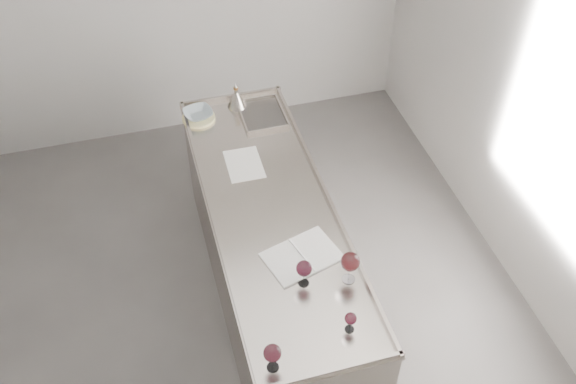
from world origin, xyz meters
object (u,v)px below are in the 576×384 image
object	(u,v)px
wine_funnel	(237,99)
wine_glass_right	(350,262)
wine_glass_small	(351,319)
ceramic_bowl	(198,114)
notebook	(302,256)
counter	(272,256)
wine_glass_middle	(304,269)
wine_glass_left	(272,354)

from	to	relation	value
wine_funnel	wine_glass_right	bearing A→B (deg)	-81.81
wine_glass_small	wine_funnel	size ratio (longest dim) A/B	0.63
wine_glass_right	ceramic_bowl	world-z (taller)	wine_glass_right
notebook	ceramic_bowl	size ratio (longest dim) A/B	2.35
wine_glass_right	ceramic_bowl	xyz separation A→B (m)	(-0.55, 1.67, -0.10)
counter	wine_glass_middle	size ratio (longest dim) A/B	13.94
wine_glass_small	ceramic_bowl	xyz separation A→B (m)	(-0.44, 1.98, -0.05)
wine_glass_left	counter	bearing A→B (deg)	75.92
wine_glass_right	wine_funnel	bearing A→B (deg)	98.19
wine_glass_middle	notebook	size ratio (longest dim) A/B	0.36
ceramic_bowl	wine_funnel	xyz separation A→B (m)	(0.30, 0.07, 0.02)
wine_funnel	wine_glass_left	bearing A→B (deg)	-97.78
notebook	wine_funnel	xyz separation A→B (m)	(-0.05, 1.51, 0.06)
counter	wine_glass_left	xyz separation A→B (m)	(-0.27, -1.08, 0.59)
counter	notebook	xyz separation A→B (m)	(0.07, -0.43, 0.47)
wine_glass_middle	ceramic_bowl	world-z (taller)	wine_glass_middle
wine_glass_right	ceramic_bowl	distance (m)	1.76
wine_glass_middle	wine_glass_small	distance (m)	0.38
counter	wine_glass_right	size ratio (longest dim) A/B	11.57
wine_glass_left	wine_funnel	xyz separation A→B (m)	(0.30, 2.16, -0.06)
counter	wine_glass_small	world-z (taller)	wine_glass_small
wine_glass_left	wine_glass_small	bearing A→B (deg)	13.62
counter	wine_glass_left	bearing A→B (deg)	-104.08
wine_glass_right	wine_funnel	size ratio (longest dim) A/B	1.01
wine_glass_small	ceramic_bowl	distance (m)	2.03
wine_glass_middle	wine_glass_small	world-z (taller)	wine_glass_middle
wine_glass_small	wine_glass_middle	bearing A→B (deg)	112.01
wine_glass_right	ceramic_bowl	size ratio (longest dim) A/B	1.03
wine_glass_small	counter	bearing A→B (deg)	99.88
wine_glass_small	wine_funnel	xyz separation A→B (m)	(-0.15, 2.05, -0.03)
wine_glass_middle	wine_funnel	bearing A→B (deg)	90.09
counter	ceramic_bowl	xyz separation A→B (m)	(-0.28, 1.00, 0.51)
wine_funnel	counter	bearing A→B (deg)	-91.27
wine_glass_right	notebook	xyz separation A→B (m)	(-0.20, 0.23, -0.14)
counter	ceramic_bowl	world-z (taller)	ceramic_bowl
wine_glass_left	wine_glass_small	world-z (taller)	wine_glass_left
ceramic_bowl	wine_glass_right	bearing A→B (deg)	-71.75
wine_glass_middle	ceramic_bowl	xyz separation A→B (m)	(-0.30, 1.62, -0.08)
wine_glass_left	wine_glass_middle	size ratio (longest dim) A/B	1.02
wine_glass_middle	wine_glass_small	bearing A→B (deg)	-67.99
wine_glass_left	wine_glass_middle	distance (m)	0.55
notebook	counter	bearing A→B (deg)	83.39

